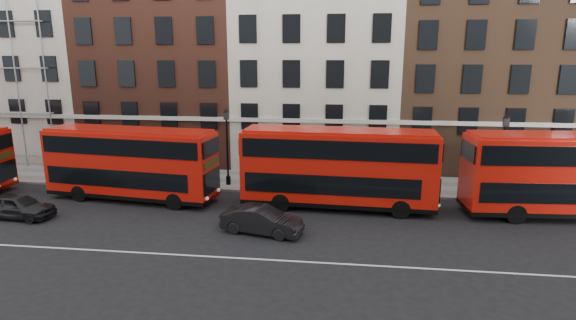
# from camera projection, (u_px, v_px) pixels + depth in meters

# --- Properties ---
(ground) EXTENTS (120.00, 120.00, 0.00)m
(ground) POSITION_uv_depth(u_px,v_px,m) (293.00, 243.00, 22.09)
(ground) COLOR black
(ground) RESTS_ON ground
(pavement) EXTENTS (80.00, 5.00, 0.15)m
(pavement) POSITION_uv_depth(u_px,v_px,m) (309.00, 182.00, 32.22)
(pavement) COLOR slate
(pavement) RESTS_ON ground
(kerb) EXTENTS (80.00, 0.30, 0.16)m
(kerb) POSITION_uv_depth(u_px,v_px,m) (307.00, 193.00, 29.80)
(kerb) COLOR gray
(kerb) RESTS_ON ground
(road_centre_line) EXTENTS (70.00, 0.12, 0.01)m
(road_centre_line) POSITION_uv_depth(u_px,v_px,m) (288.00, 261.00, 20.16)
(road_centre_line) COLOR white
(road_centre_line) RESTS_ON ground
(building_terrace) EXTENTS (64.00, 11.95, 22.00)m
(building_terrace) POSITION_uv_depth(u_px,v_px,m) (314.00, 39.00, 37.04)
(building_terrace) COLOR #B0A698
(building_terrace) RESTS_ON ground
(bus_b) EXTENTS (11.09, 3.89, 4.57)m
(bus_b) POSITION_uv_depth(u_px,v_px,m) (130.00, 162.00, 28.16)
(bus_b) COLOR red
(bus_b) RESTS_ON ground
(bus_c) EXTENTS (11.51, 3.31, 4.78)m
(bus_c) POSITION_uv_depth(u_px,v_px,m) (337.00, 167.00, 26.58)
(bus_c) COLOR red
(bus_c) RESTS_ON ground
(bus_d) EXTENTS (11.54, 3.46, 4.78)m
(bus_d) POSITION_uv_depth(u_px,v_px,m) (570.00, 174.00, 25.03)
(bus_d) COLOR red
(bus_d) RESTS_ON ground
(car_rear) EXTENTS (4.22, 1.97, 1.40)m
(car_rear) POSITION_uv_depth(u_px,v_px,m) (18.00, 206.00, 25.34)
(car_rear) COLOR black
(car_rear) RESTS_ON ground
(car_front) EXTENTS (4.47, 2.36, 1.40)m
(car_front) POSITION_uv_depth(u_px,v_px,m) (262.00, 220.00, 23.17)
(car_front) COLOR black
(car_front) RESTS_ON ground
(lamp_post_left) EXTENTS (0.44, 0.44, 5.33)m
(lamp_post_left) POSITION_uv_depth(u_px,v_px,m) (227.00, 143.00, 30.82)
(lamp_post_left) COLOR black
(lamp_post_left) RESTS_ON pavement
(lamp_post_right) EXTENTS (0.44, 0.44, 5.33)m
(lamp_post_right) POSITION_uv_depth(u_px,v_px,m) (503.00, 152.00, 27.99)
(lamp_post_right) COLOR black
(lamp_post_right) RESTS_ON pavement
(iron_railings) EXTENTS (6.60, 0.06, 1.00)m
(iron_railings) POSITION_uv_depth(u_px,v_px,m) (312.00, 167.00, 34.21)
(iron_railings) COLOR black
(iron_railings) RESTS_ON pavement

